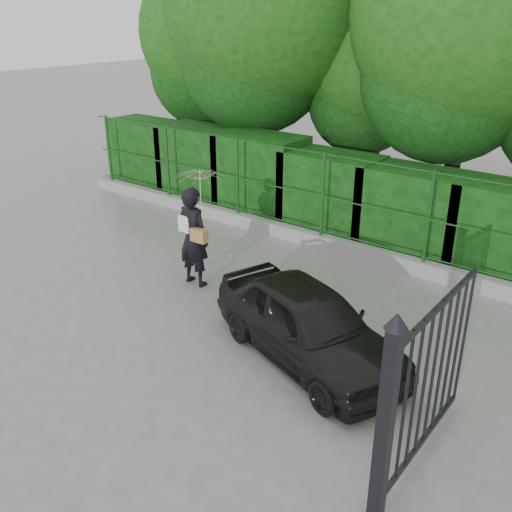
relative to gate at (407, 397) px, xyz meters
The scene contains 8 objects.
ground 4.81m from the gate, behind, with size 80.00×80.00×0.00m, color gray.
kerb 7.04m from the gate, 131.36° to the left, with size 14.00×0.25×0.30m, color #9E9E99.
fence 6.82m from the gate, 129.97° to the left, with size 14.13×0.06×1.80m.
hedge 7.76m from the gate, 126.58° to the left, with size 14.20×1.20×2.02m.
trees 9.76m from the gate, 112.24° to the left, with size 17.10×6.15×8.08m.
gate is the anchor object (origin of this frame).
woman 5.58m from the gate, 155.19° to the left, with size 0.94×0.91×2.21m.
car 2.66m from the gate, 144.69° to the left, with size 1.38×3.42×1.17m, color black.
Camera 1 is at (6.26, -5.34, 4.77)m, focal length 40.00 mm.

